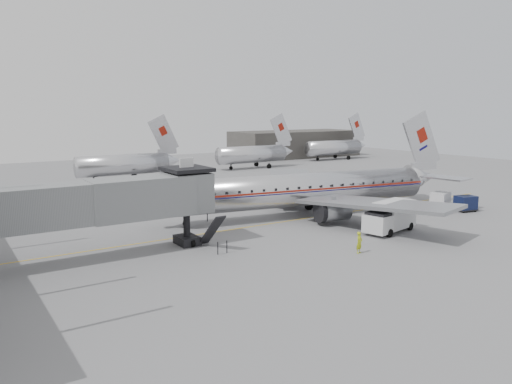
% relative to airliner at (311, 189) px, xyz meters
% --- Properties ---
extents(ground, '(160.00, 160.00, 0.00)m').
position_rel_airliner_xyz_m(ground, '(-6.68, -7.15, -2.75)').
color(ground, slate).
rests_on(ground, ground).
extents(hangar, '(30.00, 12.00, 6.00)m').
position_rel_airliner_xyz_m(hangar, '(38.32, 52.85, 0.25)').
color(hangar, '#3A3735').
rests_on(hangar, ground).
extents(apron_line, '(60.00, 0.15, 0.01)m').
position_rel_airliner_xyz_m(apron_line, '(-3.68, -1.15, -2.74)').
color(apron_line, gold).
rests_on(apron_line, ground).
extents(jet_bridge, '(21.00, 6.20, 7.10)m').
position_rel_airliner_xyz_m(jet_bridge, '(-23.34, -3.48, 1.43)').
color(jet_bridge, slate).
rests_on(jet_bridge, ground).
extents(distant_aircraft_near, '(16.39, 3.20, 10.26)m').
position_rel_airliner_xyz_m(distant_aircraft_near, '(-8.47, 34.85, -0.01)').
color(distant_aircraft_near, silver).
rests_on(distant_aircraft_near, ground).
extents(distant_aircraft_mid, '(16.39, 3.20, 10.26)m').
position_rel_airliner_xyz_m(distant_aircraft_mid, '(17.53, 38.85, -0.01)').
color(distant_aircraft_mid, silver).
rests_on(distant_aircraft_mid, ground).
extents(distant_aircraft_far, '(16.39, 3.20, 10.26)m').
position_rel_airliner_xyz_m(distant_aircraft_far, '(41.53, 42.85, -0.01)').
color(distant_aircraft_far, silver).
rests_on(distant_aircraft_far, ground).
extents(airliner, '(34.36, 31.60, 10.93)m').
position_rel_airliner_xyz_m(airliner, '(0.00, 0.00, 0.00)').
color(airliner, silver).
rests_on(airliner, ground).
extents(service_van, '(6.11, 3.35, 2.72)m').
position_rel_airliner_xyz_m(service_van, '(1.35, -9.67, -1.32)').
color(service_van, silver).
rests_on(service_van, ground).
extents(baggage_cart_navy, '(2.47, 2.08, 1.70)m').
position_rel_airliner_xyz_m(baggage_cart_navy, '(15.32, -7.80, -1.84)').
color(baggage_cart_navy, '#0E1638').
rests_on(baggage_cart_navy, ground).
extents(baggage_cart_white, '(2.67, 2.30, 1.79)m').
position_rel_airliner_xyz_m(baggage_cart_white, '(14.52, -5.15, -1.80)').
color(baggage_cart_white, silver).
rests_on(baggage_cart_white, ground).
extents(ramp_worker, '(0.70, 0.55, 1.69)m').
position_rel_airliner_xyz_m(ramp_worker, '(-5.88, -13.15, -1.90)').
color(ramp_worker, '#AFBF16').
rests_on(ramp_worker, ground).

